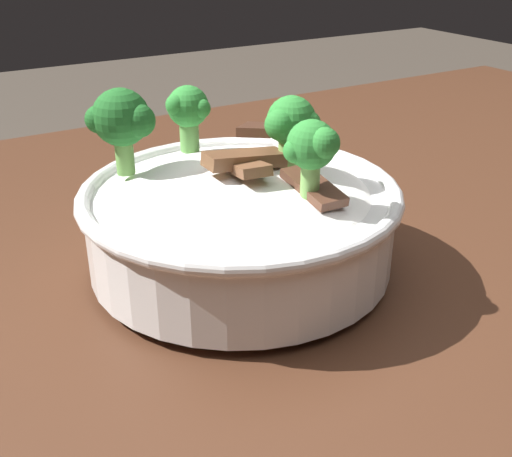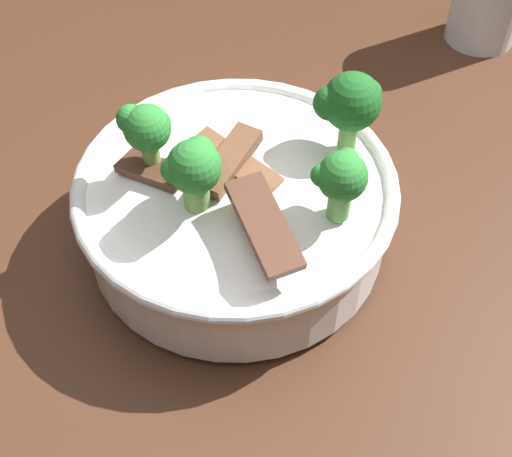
% 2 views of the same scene
% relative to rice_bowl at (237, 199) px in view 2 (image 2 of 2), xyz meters
% --- Properties ---
extents(dining_table, '(1.46, 1.09, 0.82)m').
position_rel_rice_bowl_xyz_m(dining_table, '(-0.09, 0.09, -0.15)').
color(dining_table, '#472819').
rests_on(dining_table, ground).
extents(rice_bowl, '(0.25, 0.25, 0.15)m').
position_rel_rice_bowl_xyz_m(rice_bowl, '(0.00, 0.00, 0.00)').
color(rice_bowl, white).
rests_on(rice_bowl, dining_table).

